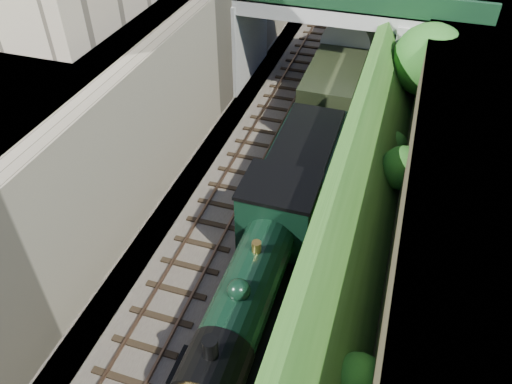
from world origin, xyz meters
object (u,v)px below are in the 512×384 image
tender (304,167)px  locomotive (255,281)px  tree (431,62)px  road_bridge (345,28)px

tender → locomotive: bearing=-90.0°
tree → locomotive: tree is taller
tree → locomotive: bearing=-109.0°
locomotive → road_bridge: bearing=90.8°
locomotive → tree: bearing=71.0°
road_bridge → tree: 6.63m
road_bridge → tender: road_bridge is taller
locomotive → tender: size_ratio=1.70×
tree → road_bridge: bearing=138.8°
tree → locomotive: size_ratio=0.65×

